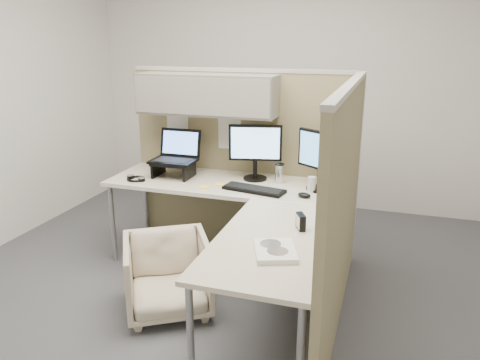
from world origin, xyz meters
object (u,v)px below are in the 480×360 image
(desk, at_px, (238,206))
(office_chair, at_px, (168,272))
(keyboard, at_px, (254,189))
(monitor_left, at_px, (255,148))

(desk, relative_size, office_chair, 3.34)
(office_chair, distance_m, keyboard, 0.92)
(desk, height_order, office_chair, desk)
(keyboard, bearing_deg, monitor_left, 114.92)
(desk, height_order, monitor_left, monitor_left)
(monitor_left, relative_size, keyboard, 0.95)
(monitor_left, bearing_deg, desk, -99.62)
(desk, bearing_deg, monitor_left, 93.14)
(office_chair, distance_m, monitor_left, 1.26)
(office_chair, height_order, monitor_left, monitor_left)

